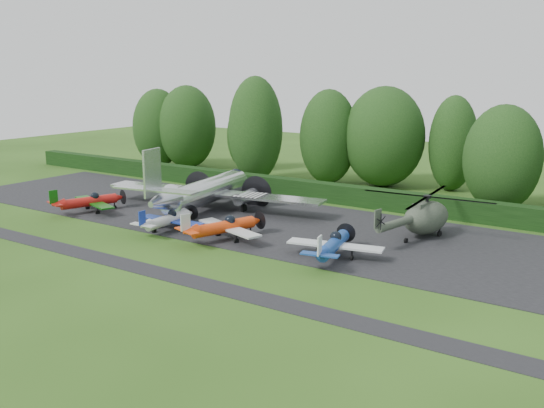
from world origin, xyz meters
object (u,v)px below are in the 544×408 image
Objects in this scene: transport_plane at (204,191)px; light_plane_orange at (224,227)px; light_plane_red at (89,201)px; light_plane_white at (168,220)px; light_plane_blue at (334,245)px; helicopter at (426,215)px.

transport_plane is 10.60m from light_plane_orange.
light_plane_red reaches higher than light_plane_white.
light_plane_orange is (5.84, 0.41, 0.14)m from light_plane_white.
light_plane_orange is at bearing -164.76° from light_plane_blue.
transport_plane is 1.83× the size of helicopter.
light_plane_orange is (17.26, -0.47, 0.05)m from light_plane_red.
helicopter is at bearing 31.49° from light_plane_white.
light_plane_orange reaches higher than light_plane_blue.
helicopter reaches higher than light_plane_red.
transport_plane reaches higher than light_plane_white.
light_plane_blue is at bearing -18.30° from light_plane_red.
helicopter is (19.21, 10.79, 0.87)m from light_plane_white.
transport_plane is 11.40m from light_plane_red.
light_plane_red is 0.57× the size of helicopter.
light_plane_red is 11.45m from light_plane_white.
light_plane_blue is 0.59× the size of helicopter.
light_plane_white is at bearing -64.75° from transport_plane.
light_plane_orange is at bearing -153.39° from helicopter.
light_plane_red is at bearing -167.48° from light_plane_blue.
light_plane_blue is (15.79, 0.88, 0.12)m from light_plane_white.
transport_plane is at bearing 108.04° from light_plane_white.
transport_plane is 21.58m from helicopter.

